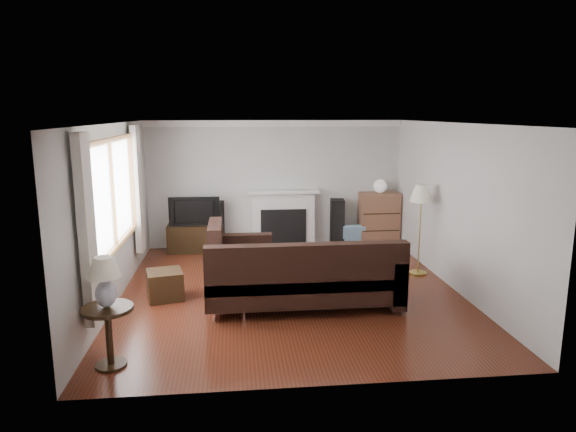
{
  "coord_description": "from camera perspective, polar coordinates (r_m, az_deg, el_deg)",
  "views": [
    {
      "loc": [
        -0.81,
        -7.31,
        2.65
      ],
      "look_at": [
        0.0,
        0.3,
        1.1
      ],
      "focal_mm": 32.0,
      "sensor_mm": 36.0,
      "label": 1
    }
  ],
  "objects": [
    {
      "name": "sectional_sofa",
      "position": [
        7.11,
        1.72,
        -6.47
      ],
      "size": [
        2.87,
        2.1,
        0.93
      ],
      "primitive_type": "cube",
      "color": "black",
      "rests_on": "ground"
    },
    {
      "name": "table_lamp",
      "position": [
        5.64,
        -19.66,
        -6.98
      ],
      "size": [
        0.33,
        0.33,
        0.53
      ],
      "primitive_type": "cube",
      "color": "silver",
      "rests_on": "side_table"
    },
    {
      "name": "footstool",
      "position": [
        7.68,
        -13.5,
        -7.44
      ],
      "size": [
        0.58,
        0.58,
        0.41
      ],
      "primitive_type": "cube",
      "rotation": [
        0.0,
        0.0,
        0.22
      ],
      "color": "black",
      "rests_on": "ground"
    },
    {
      "name": "curtain_near",
      "position": [
        5.95,
        -21.44,
        -1.5
      ],
      "size": [
        0.1,
        0.35,
        2.1
      ],
      "primitive_type": "cube",
      "color": "beige",
      "rests_on": "room"
    },
    {
      "name": "floor_lamp",
      "position": [
        8.71,
        14.44,
        -1.52
      ],
      "size": [
        0.48,
        0.48,
        1.5
      ],
      "primitive_type": "cube",
      "rotation": [
        0.0,
        0.0,
        -0.3
      ],
      "color": "gold",
      "rests_on": "ground"
    },
    {
      "name": "room",
      "position": [
        7.49,
        0.24,
        0.67
      ],
      "size": [
        5.1,
        5.6,
        2.54
      ],
      "color": "#522012",
      "rests_on": "ground"
    },
    {
      "name": "globe_lamp",
      "position": [
        10.36,
        10.2,
        3.28
      ],
      "size": [
        0.26,
        0.26,
        0.26
      ],
      "primitive_type": "sphere",
      "color": "white",
      "rests_on": "bookshelf"
    },
    {
      "name": "television",
      "position": [
        10.0,
        -10.31,
        0.63
      ],
      "size": [
        0.96,
        0.13,
        0.55
      ],
      "primitive_type": "imported",
      "color": "black",
      "rests_on": "tv_stand"
    },
    {
      "name": "tv_stand",
      "position": [
        10.11,
        -10.21,
        -2.38
      ],
      "size": [
        1.06,
        0.48,
        0.53
      ],
      "primitive_type": "cube",
      "color": "black",
      "rests_on": "ground"
    },
    {
      "name": "speaker_right",
      "position": [
        10.3,
        5.48,
        -0.78
      ],
      "size": [
        0.3,
        0.34,
        0.96
      ],
      "primitive_type": "cube",
      "rotation": [
        0.0,
        0.0,
        -0.1
      ],
      "color": "black",
      "rests_on": "ground"
    },
    {
      "name": "fireplace",
      "position": [
        10.21,
        -0.55,
        -0.28
      ],
      "size": [
        1.4,
        0.26,
        1.15
      ],
      "primitive_type": "cube",
      "color": "white",
      "rests_on": "room"
    },
    {
      "name": "curtain_far",
      "position": [
        8.87,
        -16.36,
        2.88
      ],
      "size": [
        0.1,
        0.35,
        2.1
      ],
      "primitive_type": "cube",
      "color": "beige",
      "rests_on": "room"
    },
    {
      "name": "bookshelf",
      "position": [
        10.47,
        10.07,
        -0.36
      ],
      "size": [
        0.79,
        0.37,
        1.08
      ],
      "primitive_type": "cube",
      "color": "brown",
      "rests_on": "ground"
    },
    {
      "name": "speaker_left",
      "position": [
        10.1,
        -7.95,
        -1.08
      ],
      "size": [
        0.31,
        0.36,
        0.96
      ],
      "primitive_type": "cube",
      "rotation": [
        0.0,
        0.0,
        -0.15
      ],
      "color": "black",
      "rests_on": "ground"
    },
    {
      "name": "window",
      "position": [
        7.38,
        -18.85,
        2.26
      ],
      "size": [
        0.12,
        2.74,
        1.54
      ],
      "primitive_type": "cube",
      "color": "brown",
      "rests_on": "room"
    },
    {
      "name": "coffee_table",
      "position": [
        8.56,
        -0.47,
        -5.18
      ],
      "size": [
        1.07,
        0.62,
        0.4
      ],
      "primitive_type": "cube",
      "rotation": [
        0.0,
        0.0,
        0.06
      ],
      "color": "#8E5E44",
      "rests_on": "ground"
    },
    {
      "name": "side_table",
      "position": [
        5.85,
        -19.26,
        -12.56
      ],
      "size": [
        0.53,
        0.53,
        0.67
      ],
      "primitive_type": "cube",
      "color": "black",
      "rests_on": "ground"
    }
  ]
}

